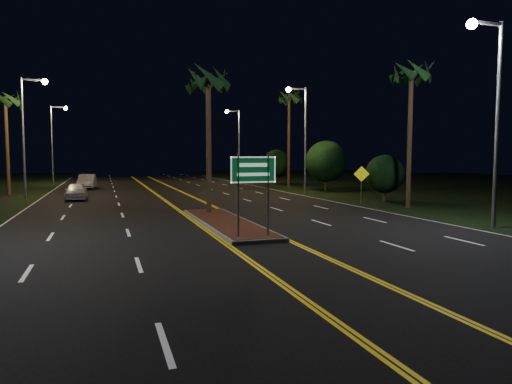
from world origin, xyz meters
name	(u,v)px	position (x,y,z in m)	size (l,w,h in m)	color
ground	(280,254)	(0.00, 0.00, 0.00)	(120.00, 120.00, 0.00)	black
grass_right	(458,187)	(30.00, 25.00, 0.00)	(40.00, 110.00, 0.01)	black
median_island	(226,222)	(0.00, 7.00, 0.08)	(2.25, 10.25, 0.17)	gray
highway_sign	(253,177)	(0.00, 2.80, 2.40)	(1.80, 0.08, 3.20)	gray
streetlight_left_mid	(28,123)	(-10.61, 24.00, 5.66)	(1.91, 0.44, 9.00)	gray
streetlight_left_far	(55,135)	(-10.61, 44.00, 5.66)	(1.91, 0.44, 9.00)	gray
streetlight_right_near	(491,100)	(10.61, 2.00, 5.66)	(1.91, 0.44, 9.00)	gray
streetlight_right_mid	(301,127)	(10.61, 22.00, 5.66)	(1.91, 0.44, 9.00)	gray
streetlight_right_far	(236,137)	(10.61, 42.00, 5.66)	(1.91, 0.44, 9.00)	gray
palm_median	(208,80)	(0.00, 10.50, 7.28)	(2.40, 2.40, 8.30)	#382819
palm_left_far	(5,100)	(-12.80, 28.00, 7.75)	(2.40, 2.40, 8.80)	#382819
palm_right_near	(411,74)	(12.50, 10.00, 8.21)	(2.40, 2.40, 9.30)	#382819
palm_right_far	(289,98)	(12.80, 30.00, 9.14)	(2.40, 2.40, 10.30)	#382819
shrub_near	(385,174)	(13.50, 14.00, 1.95)	(2.70, 2.70, 3.30)	#382819
shrub_mid	(326,161)	(14.00, 24.00, 2.73)	(3.78, 3.78, 4.62)	#382819
shrub_far	(277,164)	(13.80, 36.00, 2.34)	(3.24, 3.24, 3.96)	#382819
car_near	(76,190)	(-7.36, 22.30, 0.73)	(1.88, 4.40, 1.47)	silver
car_far	(87,180)	(-6.97, 34.20, 0.83)	(2.14, 4.99, 1.66)	#B6BAC0
warning_sign	(361,179)	(11.24, 13.40, 1.65)	(1.00, 0.41, 2.53)	gray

